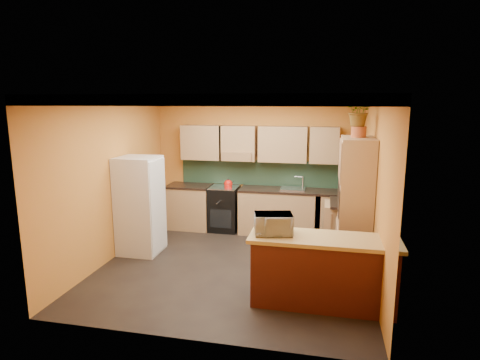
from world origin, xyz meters
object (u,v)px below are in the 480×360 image
(base_cabinets_back, at_px, (254,211))
(microwave, at_px, (273,224))
(stove, at_px, (224,208))
(breakfast_bar, at_px, (322,273))
(fridge, at_px, (140,205))
(pantry, at_px, (355,206))

(base_cabinets_back, bearing_deg, microwave, -74.96)
(stove, relative_size, breakfast_bar, 0.51)
(breakfast_bar, bearing_deg, stove, 126.06)
(breakfast_bar, bearing_deg, microwave, 180.00)
(fridge, distance_m, microwave, 2.81)
(base_cabinets_back, relative_size, fridge, 2.15)
(base_cabinets_back, xyz_separation_m, fridge, (-1.75, -1.51, 0.41))
(base_cabinets_back, height_order, stove, stove)
(breakfast_bar, height_order, microwave, microwave)
(stove, bearing_deg, fridge, -126.70)
(pantry, height_order, breakfast_bar, pantry)
(fridge, bearing_deg, microwave, -26.87)
(base_cabinets_back, xyz_separation_m, pantry, (1.85, -1.56, 0.61))
(base_cabinets_back, distance_m, fridge, 2.35)
(pantry, bearing_deg, microwave, -131.92)
(pantry, xyz_separation_m, microwave, (-1.10, -1.22, 0.01))
(fridge, height_order, microwave, fridge)
(base_cabinets_back, height_order, fridge, fridge)
(base_cabinets_back, relative_size, microwave, 7.50)
(stove, height_order, fridge, fridge)
(stove, xyz_separation_m, microwave, (1.37, -2.78, 0.61))
(base_cabinets_back, height_order, microwave, microwave)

